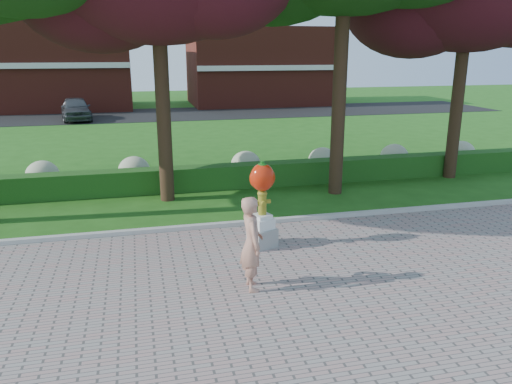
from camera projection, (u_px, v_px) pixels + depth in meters
ground at (280, 272)px, 10.77m from camera, size 100.00×100.00×0.00m
curb at (250, 223)px, 13.55m from camera, size 40.00×0.18×0.15m
lawn_hedge at (224, 176)px, 17.20m from camera, size 24.00×0.70×0.80m
hydrangea_row at (234, 165)px, 18.22m from camera, size 20.10×1.10×0.99m
street at (175, 114)px, 36.93m from camera, size 50.00×8.00×0.02m
building_left at (39, 64)px, 39.32m from camera, size 14.00×8.00×7.00m
building_right at (260, 66)px, 43.46m from camera, size 12.00×8.00×6.40m
hydrant_sculpture at (262, 202)px, 11.77m from camera, size 0.73×0.73×2.10m
woman at (252, 243)px, 9.69m from camera, size 0.46×0.69×1.90m
parked_car at (76, 108)px, 33.58m from camera, size 2.50×4.74×1.54m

